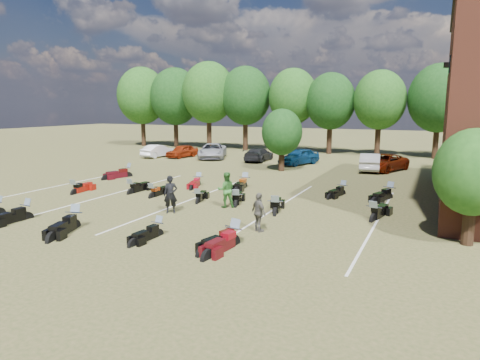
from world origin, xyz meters
The scene contains 33 objects.
ground centered at (0.00, 0.00, 0.00)m, with size 160.00×160.00×0.00m, color brown.
car_0 centered at (-14.13, 19.88, 0.64)m, with size 1.51×3.74×1.28m, color maroon.
car_1 centered at (-16.45, 18.99, 0.64)m, with size 1.35×3.86×1.27m, color silver.
car_2 centered at (-10.96, 20.48, 0.73)m, with size 2.44×5.28×1.47m, color #9C9EA5.
car_3 centered at (-5.99, 20.39, 0.63)m, with size 1.78×4.37×1.27m, color black.
car_4 centered at (-1.85, 19.68, 0.73)m, with size 1.71×4.26×1.45m, color navy.
car_5 centered at (4.41, 18.51, 0.71)m, with size 1.51×4.32×1.42m, color #ACABA7.
car_6 centered at (5.44, 18.95, 0.67)m, with size 2.22×4.81×1.34m, color #521204.
car_7 centered at (11.81, 19.55, 0.72)m, with size 2.01×4.95×1.44m, color #3D3D43.
person_black centered at (-2.31, 0.36, 0.92)m, with size 0.67×0.44×1.84m, color black.
person_green centered at (-0.40, 2.54, 0.92)m, with size 0.89×0.69×1.83m, color #2F6A28.
person_grey centered at (2.76, -0.74, 0.82)m, with size 0.96×0.40×1.64m, color #504D44.
motorcycle_2 centered at (-7.70, -3.41, 0.00)m, with size 0.75×2.36×1.31m, color black, non-canonical shape.
motorcycle_3 centered at (-4.54, -3.57, 0.00)m, with size 0.80×2.52×1.40m, color black, non-canonical shape.
motorcycle_4 centered at (-0.67, -2.99, 0.00)m, with size 0.64×2.01×1.12m, color black, non-canonical shape.
motorcycle_5 centered at (2.46, -2.56, 0.00)m, with size 0.74×2.33×1.30m, color black, non-canonical shape.
motorcycle_6 centered at (2.60, -2.76, 0.00)m, with size 0.76×2.40×1.34m, color #42090E, non-canonical shape.
motorcycle_7 centered at (-10.01, 1.71, 0.00)m, with size 0.71×2.22×1.24m, color #99140B, non-canonical shape.
motorcycle_8 centered at (-5.26, 2.85, 0.00)m, with size 0.67×2.12×1.18m, color black, non-canonical shape.
motorcycle_9 centered at (-7.04, 3.20, 0.00)m, with size 0.73×2.30×1.28m, color black, non-canonical shape.
motorcycle_10 centered at (-2.22, 2.75, 0.00)m, with size 0.64×2.01×1.12m, color black, non-canonical shape.
motorcycle_11 centered at (-0.04, 2.95, 0.00)m, with size 0.73×2.29×1.27m, color black, non-canonical shape.
motorcycle_12 centered at (2.41, 2.17, 0.00)m, with size 0.77×2.40×1.34m, color black, non-canonical shape.
motorcycle_13 centered at (6.83, 3.00, 0.00)m, with size 0.75×2.36×1.32m, color black, non-canonical shape.
motorcycle_14 centered at (-11.26, 8.05, 0.00)m, with size 0.80×2.51×1.40m, color #410911, non-canonical shape.
motorcycle_15 centered at (-4.81, 7.24, 0.00)m, with size 0.68×2.13×1.19m, color maroon, non-canonical shape.
motorcycle_17 centered at (-1.78, 7.89, 0.00)m, with size 0.76×2.39×1.33m, color black, non-canonical shape.
motorcycle_19 centered at (4.37, 8.21, 0.00)m, with size 0.67×2.10×1.17m, color black, non-canonical shape.
motorcycle_20 centered at (6.96, 8.25, 0.00)m, with size 0.75×2.37×1.32m, color black, non-canonical shape.
tree_line centered at (-1.00, 29.00, 6.31)m, with size 56.00×6.00×9.79m.
young_tree_near_building centered at (10.50, 1.00, 2.75)m, with size 2.80×2.80×4.16m.
young_tree_midfield centered at (-2.00, 15.50, 3.09)m, with size 3.20×3.20×4.70m.
parking_lines centered at (-3.00, 3.00, 0.01)m, with size 20.10×14.00×0.01m.
Camera 1 is at (9.27, -16.56, 5.15)m, focal length 32.00 mm.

